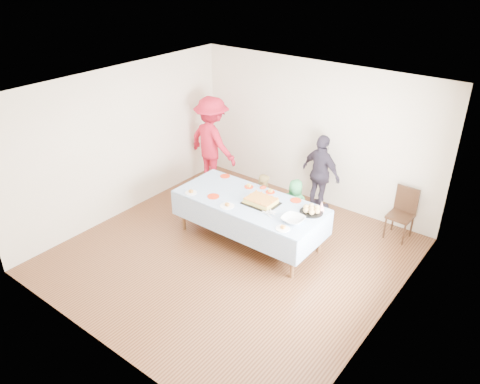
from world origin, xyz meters
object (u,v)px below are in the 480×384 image
(dining_chair, at_px, (403,210))
(adult_left, at_px, (212,142))
(party_table, at_px, (249,203))
(birthday_cake, at_px, (261,201))

(dining_chair, height_order, adult_left, adult_left)
(party_table, height_order, dining_chair, dining_chair)
(party_table, xyz_separation_m, birthday_cake, (0.22, 0.02, 0.10))
(adult_left, bearing_deg, birthday_cake, 157.30)
(dining_chair, relative_size, adult_left, 0.48)
(dining_chair, bearing_deg, adult_left, -171.31)
(adult_left, bearing_deg, party_table, 154.03)
(party_table, height_order, birthday_cake, birthday_cake)
(adult_left, bearing_deg, dining_chair, -165.39)
(party_table, height_order, adult_left, adult_left)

